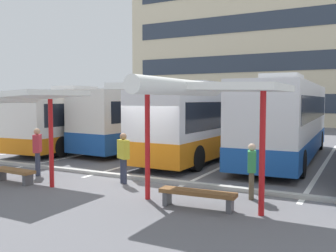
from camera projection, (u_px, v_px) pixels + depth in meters
name	position (u px, v px, depth m)	size (l,w,h in m)	color
ground_plane	(135.00, 180.00, 12.80)	(160.00, 160.00, 0.00)	slate
terminal_building	(299.00, 48.00, 42.41)	(37.63, 11.14, 19.77)	beige
coach_bus_0	(91.00, 119.00, 21.77)	(3.18, 11.49, 3.44)	silver
coach_bus_1	(154.00, 119.00, 21.20)	(3.39, 11.12, 3.55)	silver
coach_bus_2	(210.00, 122.00, 18.19)	(2.74, 11.24, 3.53)	silver
coach_bus_3	(286.00, 121.00, 17.16)	(2.83, 11.58, 3.77)	silver
lane_stripe_0	(67.00, 145.00, 22.64)	(0.16, 14.00, 0.01)	white
lane_stripe_1	(116.00, 148.00, 20.97)	(0.16, 14.00, 0.01)	white
lane_stripe_2	(173.00, 153.00, 19.29)	(0.16, 14.00, 0.01)	white
lane_stripe_3	(242.00, 158.00, 17.61)	(0.16, 14.00, 0.01)	white
lane_stripe_4	(325.00, 164.00, 15.93)	(0.16, 14.00, 0.01)	white
waiting_shelter_0	(8.00, 99.00, 12.00)	(4.10, 4.57, 3.01)	red
bench_0	(14.00, 173.00, 12.29)	(1.69, 0.52, 0.45)	brown
waiting_shelter_1	(197.00, 91.00, 9.13)	(4.11, 4.36, 3.18)	red
bench_1	(197.00, 195.00, 9.39)	(1.99, 0.55, 0.45)	brown
platform_kerb	(136.00, 178.00, 12.83)	(44.00, 0.24, 0.12)	#ADADA8
waiting_passenger_0	(252.00, 168.00, 10.24)	(0.34, 0.49, 1.53)	brown
waiting_passenger_1	(37.00, 148.00, 13.42)	(0.46, 0.53, 1.70)	#33384C
waiting_passenger_2	(123.00, 155.00, 12.13)	(0.52, 0.42, 1.65)	#33384C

